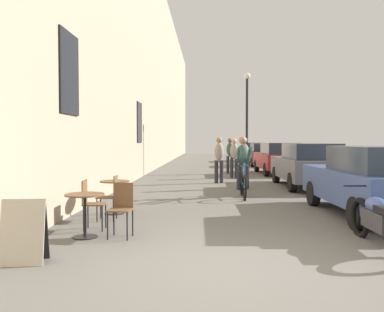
# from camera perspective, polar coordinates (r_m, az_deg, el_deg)

# --- Properties ---
(ground_plane) EXTENTS (88.00, 88.00, 0.00)m
(ground_plane) POSITION_cam_1_polar(r_m,az_deg,el_deg) (5.19, 5.79, -15.69)
(ground_plane) COLOR #5B5954
(building_facade_left) EXTENTS (0.54, 68.00, 11.55)m
(building_facade_left) POSITION_cam_1_polar(r_m,az_deg,el_deg) (19.63, -7.30, 14.46)
(building_facade_left) COLOR tan
(building_facade_left) RESTS_ON ground_plane
(cafe_table_near) EXTENTS (0.64, 0.64, 0.72)m
(cafe_table_near) POSITION_cam_1_polar(r_m,az_deg,el_deg) (6.87, -14.94, -6.85)
(cafe_table_near) COLOR black
(cafe_table_near) RESTS_ON ground_plane
(cafe_chair_near_toward_street) EXTENTS (0.41, 0.41, 0.89)m
(cafe_chair_near_toward_street) POSITION_cam_1_polar(r_m,az_deg,el_deg) (6.79, -9.94, -6.94)
(cafe_chair_near_toward_street) COLOR black
(cafe_chair_near_toward_street) RESTS_ON ground_plane
(cafe_chair_near_toward_wall) EXTENTS (0.40, 0.40, 0.89)m
(cafe_chair_near_toward_wall) POSITION_cam_1_polar(r_m,az_deg,el_deg) (7.44, -14.18, -6.18)
(cafe_chair_near_toward_wall) COLOR black
(cafe_chair_near_toward_wall) RESTS_ON ground_plane
(cafe_table_mid) EXTENTS (0.64, 0.64, 0.72)m
(cafe_table_mid) POSITION_cam_1_polar(r_m,az_deg,el_deg) (8.93, -10.89, -4.74)
(cafe_table_mid) COLOR black
(cafe_table_mid) RESTS_ON ground_plane
(cafe_chair_mid_toward_street) EXTENTS (0.39, 0.39, 0.89)m
(cafe_chair_mid_toward_street) POSITION_cam_1_polar(r_m,az_deg,el_deg) (8.25, -11.46, -5.34)
(cafe_chair_mid_toward_street) COLOR black
(cafe_chair_mid_toward_street) RESTS_ON ground_plane
(sandwich_board_sign) EXTENTS (0.59, 0.44, 0.84)m
(sandwich_board_sign) POSITION_cam_1_polar(r_m,az_deg,el_deg) (5.74, -22.66, -9.79)
(sandwich_board_sign) COLOR black
(sandwich_board_sign) RESTS_ON ground_plane
(cyclist_on_bicycle) EXTENTS (0.52, 1.76, 1.74)m
(cyclist_on_bicycle) POSITION_cam_1_polar(r_m,az_deg,el_deg) (11.45, 7.21, -1.75)
(cyclist_on_bicycle) COLOR black
(cyclist_on_bicycle) RESTS_ON ground_plane
(pedestrian_near) EXTENTS (0.36, 0.26, 1.71)m
(pedestrian_near) POSITION_cam_1_polar(r_m,az_deg,el_deg) (13.45, 7.38, -0.50)
(pedestrian_near) COLOR #26262D
(pedestrian_near) RESTS_ON ground_plane
(pedestrian_mid) EXTENTS (0.36, 0.27, 1.73)m
(pedestrian_mid) POSITION_cam_1_polar(r_m,az_deg,el_deg) (15.12, 3.84, -0.15)
(pedestrian_mid) COLOR #26262D
(pedestrian_mid) RESTS_ON ground_plane
(pedestrian_far) EXTENTS (0.35, 0.25, 1.68)m
(pedestrian_far) POSITION_cam_1_polar(r_m,az_deg,el_deg) (17.21, 5.98, 0.02)
(pedestrian_far) COLOR #26262D
(pedestrian_far) RESTS_ON ground_plane
(pedestrian_furthest) EXTENTS (0.37, 0.29, 1.72)m
(pedestrian_furthest) POSITION_cam_1_polar(r_m,az_deg,el_deg) (19.49, 5.39, 0.34)
(pedestrian_furthest) COLOR #26262D
(pedestrian_furthest) RESTS_ON ground_plane
(street_lamp) EXTENTS (0.32, 0.32, 4.90)m
(street_lamp) POSITION_cam_1_polar(r_m,az_deg,el_deg) (19.92, 7.79, 6.52)
(street_lamp) COLOR black
(street_lamp) RESTS_ON ground_plane
(parked_car_nearest) EXTENTS (1.83, 4.19, 1.48)m
(parked_car_nearest) POSITION_cam_1_polar(r_m,az_deg,el_deg) (9.17, 24.12, -3.16)
(parked_car_nearest) COLOR #384C84
(parked_car_nearest) RESTS_ON ground_plane
(parked_car_second) EXTENTS (1.82, 4.24, 1.50)m
(parked_car_second) POSITION_cam_1_polar(r_m,az_deg,el_deg) (14.22, 16.06, -1.19)
(parked_car_second) COLOR #595960
(parked_car_second) RESTS_ON ground_plane
(parked_car_third) EXTENTS (1.89, 4.25, 1.49)m
(parked_car_third) POSITION_cam_1_polar(r_m,az_deg,el_deg) (19.61, 12.11, -0.26)
(parked_car_third) COLOR maroon
(parked_car_third) RESTS_ON ground_plane
(parked_car_fourth) EXTENTS (1.70, 4.01, 1.43)m
(parked_car_fourth) POSITION_cam_1_polar(r_m,az_deg,el_deg) (25.87, 9.94, 0.25)
(parked_car_fourth) COLOR black
(parked_car_fourth) RESTS_ON ground_plane
(parked_car_fifth) EXTENTS (1.72, 4.06, 1.44)m
(parked_car_fifth) POSITION_cam_1_polar(r_m,az_deg,el_deg) (31.55, 8.55, 0.62)
(parked_car_fifth) COLOR #595960
(parked_car_fifth) RESTS_ON ground_plane
(parked_motorcycle) EXTENTS (0.62, 2.15, 0.92)m
(parked_motorcycle) POSITION_cam_1_polar(r_m,az_deg,el_deg) (6.65, 25.02, -8.30)
(parked_motorcycle) COLOR black
(parked_motorcycle) RESTS_ON ground_plane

